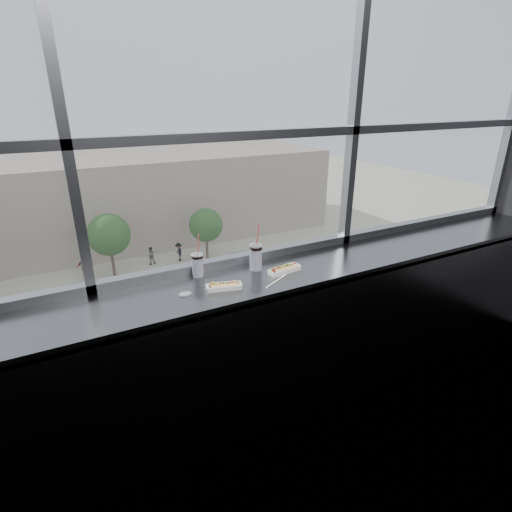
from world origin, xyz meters
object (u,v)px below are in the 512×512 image
pedestrian_c (150,254)px  wrapper (185,294)px  soda_cup_right (256,256)px  car_near_d (244,315)px  hotdog_tray_right (285,269)px  tree_right (206,225)px  soda_cup_left (197,264)px  hotdog_tray_left (224,286)px  car_near_e (326,295)px  pedestrian_d (179,250)px  loose_straw (276,281)px  car_near_c (101,353)px  car_far_c (246,257)px  tree_center (109,235)px  pedestrian_b (84,265)px

pedestrian_c → wrapper: bearing=78.5°
soda_cup_right → car_near_d: bearing=64.5°
hotdog_tray_right → pedestrian_c: bearing=73.7°
tree_right → soda_cup_right: bearing=-109.6°
hotdog_tray_right → soda_cup_left: (-0.55, 0.22, 0.06)m
hotdog_tray_left → car_near_e: hotdog_tray_left is taller
soda_cup_left → wrapper: 0.30m
pedestrian_d → pedestrian_c: 2.36m
loose_straw → car_near_c: 19.72m
car_near_e → car_far_c: bearing=11.1°
pedestrian_d → tree_center: size_ratio=0.38×
loose_straw → tree_right: size_ratio=0.05×
car_near_c → car_far_c: bearing=-61.8°
car_near_d → pedestrian_d: size_ratio=3.53×
hotdog_tray_right → tree_center: (2.09, 28.31, -8.70)m
pedestrian_c → tree_right: 5.20m
hotdog_tray_left → loose_straw: size_ratio=0.97×
hotdog_tray_right → soda_cup_right: soda_cup_right is taller
car_far_c → wrapper: bearing=149.3°
loose_straw → pedestrian_b: size_ratio=0.11×
car_near_c → car_near_d: size_ratio=0.99×
loose_straw → car_far_c: (11.79, 24.41, -10.91)m
wrapper → tree_right: bearing=69.4°
car_near_d → tree_center: tree_center is taller
wrapper → car_far_c: size_ratio=0.01×
hotdog_tray_right → loose_straw: hotdog_tray_right is taller
soda_cup_left → car_near_c: (0.08, 16.08, -11.01)m
pedestrian_c → loose_straw: bearing=79.7°
loose_straw → hotdog_tray_right: bearing=11.6°
hotdog_tray_right → car_near_e: size_ratio=0.04×
soda_cup_left → hotdog_tray_left: bearing=-74.3°
soda_cup_left → car_near_e: soda_cup_left is taller
pedestrian_b → car_near_e: bearing=136.9°
hotdog_tray_right → pedestrian_b: (0.05, 28.98, -11.02)m
hotdog_tray_right → car_near_e: (13.58, 16.31, -11.10)m
soda_cup_left → soda_cup_right: size_ratio=0.88×
pedestrian_d → pedestrian_b: bearing=-91.2°
hotdog_tray_left → hotdog_tray_right: (0.48, 0.05, 0.00)m
car_near_c → soda_cup_right: bearing=175.9°
soda_cup_left → soda_cup_right: soda_cup_right is taller
soda_cup_right → car_near_c: bearing=91.1°
pedestrian_b → tree_center: (2.04, -0.67, 2.32)m
pedestrian_d → hotdog_tray_right: bearing=-14.7°
car_near_d → hotdog_tray_left: bearing=151.3°
pedestrian_b → tree_right: size_ratio=0.48×
loose_straw → tree_center: size_ratio=0.05×
hotdog_tray_left → car_near_d: 21.25m
soda_cup_right → tree_right: bearing=70.4°
car_far_c → car_near_d: (-4.08, -8.00, 0.01)m
pedestrian_c → tree_center: tree_center is taller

